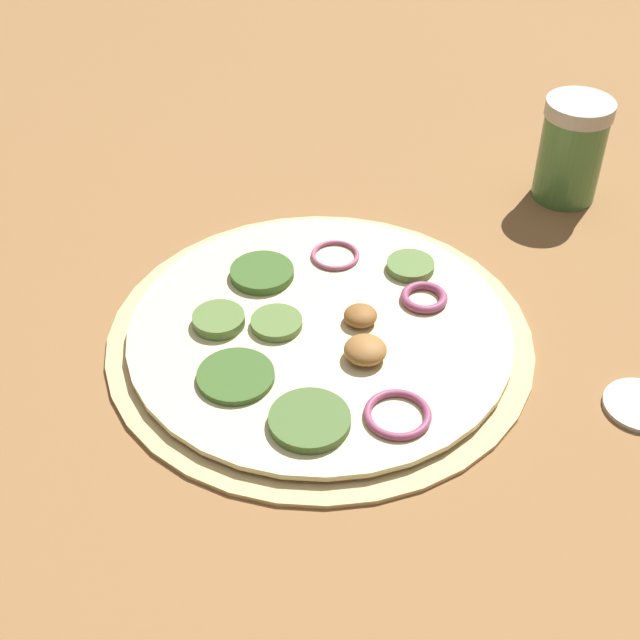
% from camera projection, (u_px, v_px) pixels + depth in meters
% --- Properties ---
extents(ground_plane, '(3.00, 3.00, 0.00)m').
position_uv_depth(ground_plane, '(320.00, 338.00, 0.60)').
color(ground_plane, olive).
extents(pizza, '(0.29, 0.29, 0.02)m').
position_uv_depth(pizza, '(320.00, 333.00, 0.60)').
color(pizza, '#D6B77A').
rests_on(pizza, ground_plane).
extents(spice_jar, '(0.05, 0.05, 0.08)m').
position_uv_depth(spice_jar, '(571.00, 150.00, 0.71)').
color(spice_jar, '#4C7F42').
rests_on(spice_jar, ground_plane).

